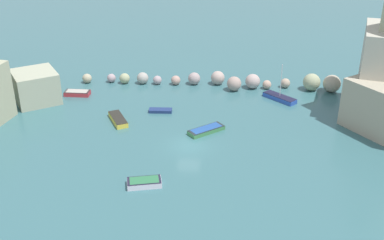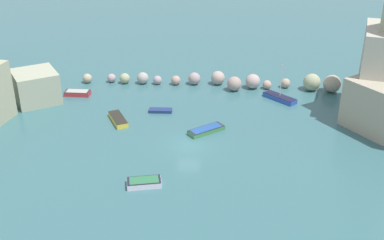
{
  "view_description": "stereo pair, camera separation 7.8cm",
  "coord_description": "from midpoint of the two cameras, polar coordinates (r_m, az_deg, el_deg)",
  "views": [
    {
      "loc": [
        4.08,
        -45.7,
        25.54
      ],
      "look_at": [
        0.0,
        4.43,
        1.0
      ],
      "focal_mm": 44.51,
      "sensor_mm": 36.0,
      "label": 1
    },
    {
      "loc": [
        4.16,
        -45.69,
        25.54
      ],
      "look_at": [
        0.0,
        4.43,
        1.0
      ],
      "focal_mm": 44.51,
      "sensor_mm": 36.0,
      "label": 2
    }
  ],
  "objects": [
    {
      "name": "cove_water",
      "position": [
        52.51,
        -0.36,
        -3.09
      ],
      "size": [
        160.0,
        160.0,
        0.0
      ],
      "primitive_type": "plane",
      "color": "#36656B",
      "rests_on": "ground"
    },
    {
      "name": "moored_boat_1",
      "position": [
        64.78,
        10.5,
        2.65
      ],
      "size": [
        4.42,
        4.26,
        5.0
      ],
      "rotation": [
        0.0,
        0.0,
        5.53
      ],
      "color": "#2C51B5",
      "rests_on": "cove_water"
    },
    {
      "name": "moored_boat_4",
      "position": [
        45.88,
        -5.71,
        -7.46
      ],
      "size": [
        3.52,
        2.26,
        0.64
      ],
      "rotation": [
        0.0,
        0.0,
        3.37
      ],
      "color": "white",
      "rests_on": "cove_water"
    },
    {
      "name": "moored_boat_3",
      "position": [
        58.4,
        -8.81,
        0.09
      ],
      "size": [
        3.19,
        4.39,
        0.63
      ],
      "rotation": [
        0.0,
        0.0,
        2.06
      ],
      "color": "yellow",
      "rests_on": "cove_water"
    },
    {
      "name": "moored_boat_5",
      "position": [
        67.07,
        -13.53,
        3.18
      ],
      "size": [
        3.41,
        1.52,
        0.64
      ],
      "rotation": [
        0.0,
        0.0,
        0.0
      ],
      "color": "#BC3039",
      "rests_on": "cove_water"
    },
    {
      "name": "moored_boat_0",
      "position": [
        60.43,
        -3.76,
        1.15
      ],
      "size": [
        2.94,
        1.21,
        0.38
      ],
      "rotation": [
        0.0,
        0.0,
        0.04
      ],
      "color": "navy",
      "rests_on": "cove_water"
    },
    {
      "name": "rock_breakwater",
      "position": [
        67.9,
        6.48,
        4.64
      ],
      "size": [
        38.78,
        4.16,
        2.43
      ],
      "color": "tan",
      "rests_on": "ground"
    },
    {
      "name": "moored_boat_2",
      "position": [
        55.27,
        1.76,
        -1.2
      ],
      "size": [
        4.38,
        3.95,
        0.53
      ],
      "rotation": [
        0.0,
        0.0,
        0.68
      ],
      "color": "#41844C",
      "rests_on": "cove_water"
    }
  ]
}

